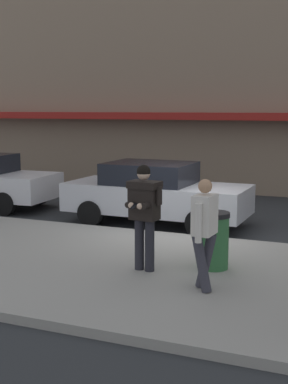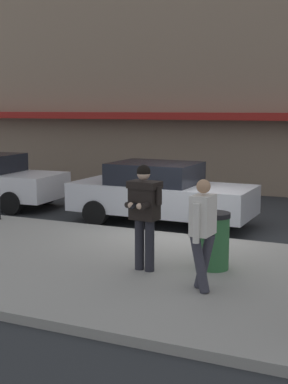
{
  "view_description": "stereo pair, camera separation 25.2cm",
  "coord_description": "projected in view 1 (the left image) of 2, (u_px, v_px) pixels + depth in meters",
  "views": [
    {
      "loc": [
        3.6,
        -11.1,
        2.87
      ],
      "look_at": [
        0.25,
        -3.02,
        1.49
      ],
      "focal_mm": 50.0,
      "sensor_mm": 36.0,
      "label": 1
    },
    {
      "loc": [
        3.83,
        -11.0,
        2.87
      ],
      "look_at": [
        0.25,
        -3.02,
        1.49
      ],
      "focal_mm": 50.0,
      "sensor_mm": 36.0,
      "label": 2
    }
  ],
  "objects": [
    {
      "name": "trash_bin",
      "position": [
        213.0,
        240.0,
        9.14
      ],
      "size": [
        0.55,
        0.55,
        0.98
      ],
      "color": "#2D6638",
      "rests_on": "sidewalk"
    },
    {
      "name": "pedestrian_in_light_coat",
      "position": [
        204.0,
        227.0,
        7.96
      ],
      "size": [
        0.35,
        0.6,
        1.7
      ],
      "color": "#33333D",
      "rests_on": "sidewalk"
    },
    {
      "name": "curb_paint_line",
      "position": [
        230.0,
        241.0,
        11.61
      ],
      "size": [
        28.0,
        0.12,
        0.01
      ],
      "primitive_type": "cube",
      "color": "silver",
      "rests_on": "ground"
    },
    {
      "name": "man_texting_on_phone",
      "position": [
        144.0,
        206.0,
        8.91
      ],
      "size": [
        0.65,
        0.61,
        1.81
      ],
      "color": "#23232B",
      "rests_on": "sidewalk"
    },
    {
      "name": "ground_plane",
      "position": [
        185.0,
        238.0,
        11.94
      ],
      "size": [
        80.0,
        80.0,
        0.0
      ],
      "primitive_type": "plane",
      "color": "#2B2D30"
    },
    {
      "name": "sidewalk",
      "position": [
        189.0,
        277.0,
        8.95
      ],
      "size": [
        32.0,
        5.3,
        0.14
      ],
      "primitive_type": "cube",
      "color": "#99968E",
      "rests_on": "ground"
    },
    {
      "name": "parked_sedan_mid",
      "position": [
        155.0,
        193.0,
        13.22
      ],
      "size": [
        4.54,
        2.01,
        1.54
      ],
      "color": "silver",
      "rests_on": "ground"
    }
  ]
}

